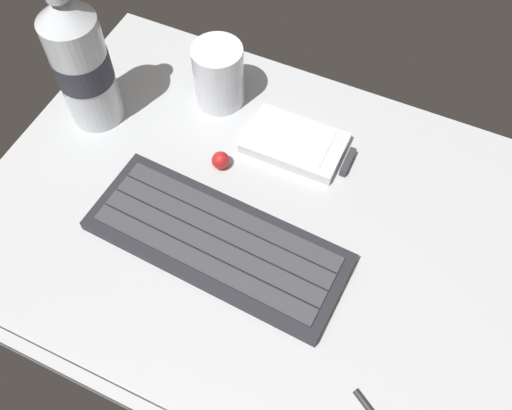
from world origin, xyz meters
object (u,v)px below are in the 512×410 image
(trackball_mouse, at_px, (221,160))
(water_bottle, at_px, (81,62))
(keyboard, at_px, (217,241))
(juice_cup, at_px, (219,77))
(handheld_device, at_px, (300,144))

(trackball_mouse, bearing_deg, water_bottle, 177.42)
(keyboard, height_order, trackball_mouse, trackball_mouse)
(keyboard, distance_m, water_bottle, 0.26)
(juice_cup, relative_size, trackball_mouse, 3.86)
(handheld_device, distance_m, juice_cup, 0.13)
(handheld_device, bearing_deg, keyboard, -100.93)
(keyboard, distance_m, trackball_mouse, 0.11)
(handheld_device, xyz_separation_m, trackball_mouse, (-0.08, -0.06, 0.00))
(trackball_mouse, bearing_deg, handheld_device, 40.32)
(water_bottle, bearing_deg, keyboard, -25.29)
(keyboard, distance_m, handheld_device, 0.17)
(keyboard, xyz_separation_m, trackball_mouse, (-0.05, 0.10, 0.00))
(handheld_device, bearing_deg, water_bottle, -167.53)
(keyboard, bearing_deg, trackball_mouse, 114.58)
(keyboard, relative_size, trackball_mouse, 13.45)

